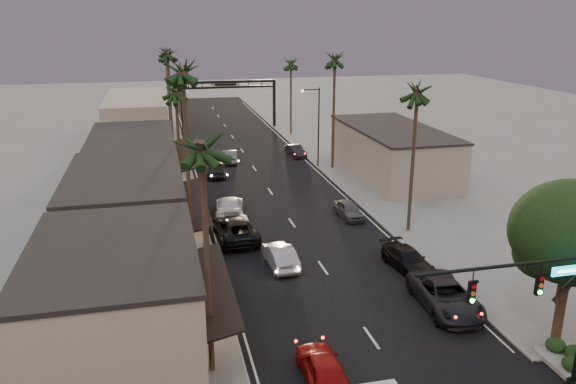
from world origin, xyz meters
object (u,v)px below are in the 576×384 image
palm_lc (175,88)px  oncoming_pickup (235,229)px  oncoming_silver (280,256)px  streetlight_right (316,121)px  palm_far (165,50)px  palm_ld (167,52)px  curbside_black (408,259)px  traffic_signal (552,292)px  palm_rb (335,56)px  corner_tree (574,236)px  oncoming_red (323,368)px  curbside_near (445,296)px  palm_rc (291,61)px  palm_ra (418,87)px  palm_lb (182,67)px  streetlight_left (184,108)px  palm_la (202,140)px  arch (226,92)px

palm_lc → oncoming_pickup: bearing=-71.5°
oncoming_pickup → oncoming_silver: bearing=110.4°
streetlight_right → palm_far: 36.85m
palm_far → palm_ld: bearing=-90.7°
palm_ld → curbside_black: size_ratio=2.88×
traffic_signal → palm_rb: palm_rb is taller
oncoming_pickup → oncoming_silver: (2.30, -5.50, -0.12)m
streetlight_right → palm_rb: palm_rb is taller
oncoming_pickup → curbside_black: bearing=140.6°
corner_tree → oncoming_red: (-13.12, -0.45, -5.21)m
streetlight_right → curbside_near: bearing=-92.7°
palm_far → curbside_black: (13.83, -60.51, -10.73)m
palm_ld → palm_rc: bearing=27.6°
palm_ra → palm_far: 56.58m
palm_ld → curbside_near: bearing=-72.0°
palm_lb → oncoming_red: bearing=-71.7°
streetlight_left → palm_lc: (-1.68, -22.00, 5.14)m
palm_rb → oncoming_silver: 29.00m
curbside_black → oncoming_red: bearing=-137.7°
palm_rb → curbside_near: bearing=-95.8°
palm_la → palm_ld: 46.01m
traffic_signal → curbside_near: size_ratio=1.39×
palm_ld → arch: bearing=60.2°
corner_tree → palm_rb: size_ratio=0.62×
arch → oncoming_silver: bearing=-93.2°
palm_lb → curbside_black: size_ratio=3.09×
oncoming_silver → streetlight_right: bearing=-114.3°
palm_ra → oncoming_red: palm_ra is taller
palm_la → palm_ra: size_ratio=1.00×
palm_rc → curbside_near: bearing=-93.6°
curbside_near → corner_tree: bearing=-44.3°
palm_ld → curbside_black: palm_ld is taller
palm_ld → oncoming_red: bearing=-84.1°
palm_la → palm_rb: (17.20, 35.00, 0.97)m
oncoming_pickup → curbside_near: oncoming_pickup is taller
palm_ld → oncoming_silver: (5.81, -34.99, -11.65)m
oncoming_red → curbside_black: (9.17, 10.49, -0.05)m
oncoming_pickup → streetlight_left: bearing=-89.2°
streetlight_right → oncoming_red: 39.70m
streetlight_right → oncoming_silver: size_ratio=1.94×
streetlight_left → palm_lc: palm_lc is taller
palm_lc → oncoming_silver: bearing=-70.0°
oncoming_pickup → oncoming_silver: 5.96m
streetlight_left → palm_rc: palm_rc is taller
arch → palm_la: 61.88m
palm_rb → curbside_near: (-3.25, -32.01, -11.56)m
oncoming_silver → palm_rc: bearing=-107.6°
palm_lb → palm_lc: 14.30m
palm_ld → palm_ra: bearing=-61.0°
streetlight_left → curbside_black: 42.63m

